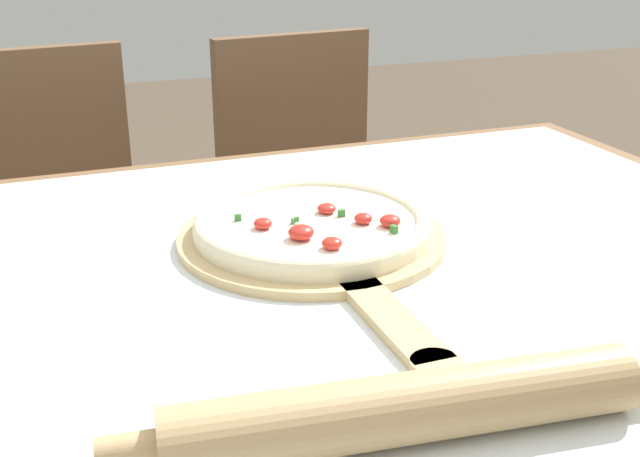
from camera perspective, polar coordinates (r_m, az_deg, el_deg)
name	(u,v)px	position (r m, az deg, el deg)	size (l,w,h in m)	color
dining_table	(333,334)	(1.04, 0.94, -7.52)	(1.34, 0.98, 0.76)	brown
towel_cloth	(334,259)	(0.99, 0.98, -2.21)	(1.26, 0.90, 0.00)	silver
pizza_peel	(318,244)	(1.02, -0.16, -1.09)	(0.35, 0.53, 0.01)	tan
pizza	(312,224)	(1.03, -0.57, 0.31)	(0.30, 0.30, 0.04)	beige
rolling_pin	(406,409)	(0.66, 6.10, -12.61)	(0.48, 0.10, 0.06)	tan
chair_left	(56,236)	(1.77, -18.29, -0.53)	(0.44, 0.44, 0.90)	brown
chair_right	(310,203)	(1.87, -0.68, 1.79)	(0.44, 0.44, 0.90)	brown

